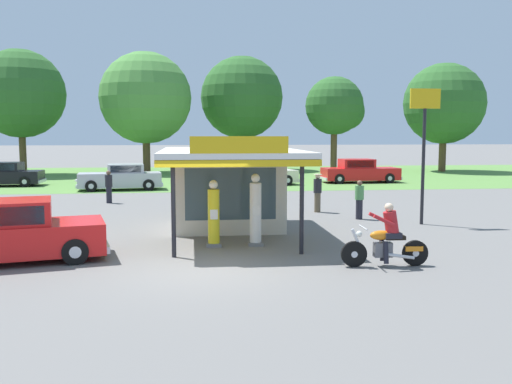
% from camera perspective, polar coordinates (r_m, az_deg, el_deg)
% --- Properties ---
extents(ground_plane, '(300.00, 300.00, 0.00)m').
position_cam_1_polar(ground_plane, '(13.53, -5.66, -7.99)').
color(ground_plane, slate).
extents(grass_verge_strip, '(120.00, 24.00, 0.01)m').
position_cam_1_polar(grass_verge_strip, '(43.25, -6.34, 1.64)').
color(grass_verge_strip, '#56843D').
rests_on(grass_verge_strip, ground).
extents(service_station_kiosk, '(4.34, 7.04, 3.20)m').
position_cam_1_polar(service_station_kiosk, '(19.02, -2.89, 1.00)').
color(service_station_kiosk, beige).
rests_on(service_station_kiosk, ground).
extents(gas_pump_nearside, '(0.44, 0.44, 1.94)m').
position_cam_1_polar(gas_pump_nearside, '(16.15, -4.36, -2.49)').
color(gas_pump_nearside, slate).
rests_on(gas_pump_nearside, ground).
extents(gas_pump_offside, '(0.44, 0.44, 2.11)m').
position_cam_1_polar(gas_pump_offside, '(16.23, -0.05, -2.13)').
color(gas_pump_offside, slate).
rests_on(gas_pump_offside, ground).
extents(motorcycle_with_rider, '(2.19, 0.70, 1.58)m').
position_cam_1_polar(motorcycle_with_rider, '(14.09, 13.25, -4.84)').
color(motorcycle_with_rider, black).
rests_on(motorcycle_with_rider, ground).
extents(featured_classic_sedan, '(5.24, 2.92, 1.59)m').
position_cam_1_polar(featured_classic_sedan, '(15.53, -24.16, -3.99)').
color(featured_classic_sedan, red).
rests_on(featured_classic_sedan, ground).
extents(parked_car_back_row_centre_right, '(5.31, 2.11, 1.58)m').
position_cam_1_polar(parked_car_back_row_centre_right, '(38.03, 10.58, 2.06)').
color(parked_car_back_row_centre_right, red).
rests_on(parked_car_back_row_centre_right, ground).
extents(parked_car_back_row_right, '(5.28, 2.97, 1.45)m').
position_cam_1_polar(parked_car_back_row_right, '(35.31, 0.11, 1.78)').
color(parked_car_back_row_right, beige).
rests_on(parked_car_back_row_right, ground).
extents(parked_car_second_row_spare, '(5.15, 2.04, 1.49)m').
position_cam_1_polar(parked_car_second_row_spare, '(38.26, -24.68, 1.59)').
color(parked_car_second_row_spare, black).
rests_on(parked_car_second_row_spare, ground).
extents(parked_car_back_row_far_left, '(5.03, 2.31, 1.51)m').
position_cam_1_polar(parked_car_back_row_far_left, '(33.32, -13.68, 1.41)').
color(parked_car_back_row_far_left, '#B7B7BC').
rests_on(parked_car_back_row_far_left, ground).
extents(bystander_strolling_foreground, '(0.35, 0.35, 1.61)m').
position_cam_1_polar(bystander_strolling_foreground, '(23.30, 6.34, 0.04)').
color(bystander_strolling_foreground, brown).
rests_on(bystander_strolling_foreground, ground).
extents(bystander_chatting_near_pumps, '(0.34, 0.34, 1.49)m').
position_cam_1_polar(bystander_chatting_near_pumps, '(21.61, 10.56, -0.71)').
color(bystander_chatting_near_pumps, black).
rests_on(bystander_chatting_near_pumps, ground).
extents(bystander_leaning_by_kiosk, '(0.34, 0.34, 1.54)m').
position_cam_1_polar(bystander_leaning_by_kiosk, '(27.10, -14.87, 0.59)').
color(bystander_leaning_by_kiosk, black).
rests_on(bystander_leaning_by_kiosk, ground).
extents(tree_oak_left, '(7.37, 7.37, 10.20)m').
position_cam_1_polar(tree_oak_left, '(50.63, -1.37, 9.56)').
color(tree_oak_left, brown).
rests_on(tree_oak_left, ground).
extents(tree_oak_centre, '(6.92, 6.92, 9.86)m').
position_cam_1_polar(tree_oak_centre, '(47.89, -23.11, 9.16)').
color(tree_oak_centre, brown).
rests_on(tree_oak_centre, ground).
extents(tree_oak_far_left, '(7.59, 7.59, 10.03)m').
position_cam_1_polar(tree_oak_far_left, '(47.55, -11.20, 9.33)').
color(tree_oak_far_left, brown).
rests_on(tree_oak_far_left, ground).
extents(tree_oak_far_right, '(6.93, 6.93, 9.32)m').
position_cam_1_polar(tree_oak_far_right, '(51.04, 18.74, 8.57)').
color(tree_oak_far_right, brown).
rests_on(tree_oak_far_right, ground).
extents(tree_oak_right, '(4.99, 4.93, 8.10)m').
position_cam_1_polar(tree_oak_right, '(48.11, 8.29, 8.61)').
color(tree_oak_right, brown).
rests_on(tree_oak_right, ground).
extents(roadside_pole_sign, '(1.10, 0.12, 4.86)m').
position_cam_1_polar(roadside_pole_sign, '(20.78, 16.88, 5.86)').
color(roadside_pole_sign, black).
rests_on(roadside_pole_sign, ground).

